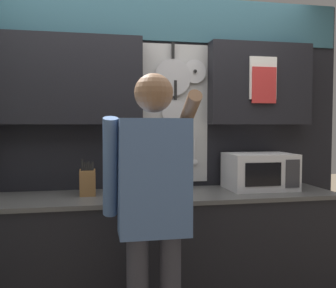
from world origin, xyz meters
The scene contains 6 objects.
base_cabinet_counter centered at (0.00, 0.00, 0.46)m, with size 2.47×0.61×0.93m.
back_wall_unit centered at (-0.01, 0.27, 1.47)m, with size 3.04×0.23×2.44m.
microwave centered at (0.73, 0.06, 1.07)m, with size 0.51×0.38×0.28m.
knife_block centered at (-0.58, 0.06, 1.02)m, with size 0.11×0.15×0.26m.
utensil_crock centered at (-0.10, 0.06, 1.02)m, with size 0.12×0.12×0.36m.
person centered at (-0.22, -0.66, 1.02)m, with size 0.54×0.61×1.70m.
Camera 1 is at (-0.53, -2.65, 1.43)m, focal length 40.00 mm.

